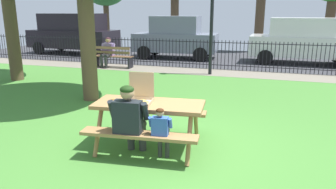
{
  "coord_description": "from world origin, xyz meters",
  "views": [
    {
      "loc": [
        1.24,
        -4.91,
        2.26
      ],
      "look_at": [
        -0.46,
        0.54,
        0.75
      ],
      "focal_mm": 34.37,
      "sensor_mm": 36.0,
      "label": 1
    }
  ],
  "objects_px": {
    "picnic_table_foreground": "(149,113)",
    "lamp_post_walkway": "(212,2)",
    "park_bench_left": "(113,57)",
    "pizza_box_open": "(139,97)",
    "pizza_slice_on_table": "(117,100)",
    "parked_car_center": "(303,40)",
    "adult_at_table": "(130,118)",
    "parked_car_far_left": "(73,33)",
    "person_on_park_bench": "(107,51)",
    "child_at_table": "(161,129)",
    "parked_car_left": "(176,37)"
  },
  "relations": [
    {
      "from": "adult_at_table",
      "to": "parked_car_left",
      "type": "relative_size",
      "value": 0.3
    },
    {
      "from": "child_at_table",
      "to": "parked_car_left",
      "type": "relative_size",
      "value": 0.22
    },
    {
      "from": "adult_at_table",
      "to": "person_on_park_bench",
      "type": "height_order",
      "value": "same"
    },
    {
      "from": "person_on_park_bench",
      "to": "parked_car_far_left",
      "type": "relative_size",
      "value": 0.25
    },
    {
      "from": "pizza_slice_on_table",
      "to": "parked_car_center",
      "type": "distance_m",
      "value": 10.83
    },
    {
      "from": "adult_at_table",
      "to": "child_at_table",
      "type": "xyz_separation_m",
      "value": [
        0.49,
        0.02,
        -0.13
      ]
    },
    {
      "from": "pizza_box_open",
      "to": "picnic_table_foreground",
      "type": "bearing_deg",
      "value": 9.4
    },
    {
      "from": "picnic_table_foreground",
      "to": "child_at_table",
      "type": "height_order",
      "value": "child_at_table"
    },
    {
      "from": "person_on_park_bench",
      "to": "parked_car_far_left",
      "type": "distance_m",
      "value": 4.91
    },
    {
      "from": "child_at_table",
      "to": "pizza_slice_on_table",
      "type": "bearing_deg",
      "value": 154.85
    },
    {
      "from": "parked_car_left",
      "to": "person_on_park_bench",
      "type": "bearing_deg",
      "value": -121.07
    },
    {
      "from": "child_at_table",
      "to": "person_on_park_bench",
      "type": "relative_size",
      "value": 0.74
    },
    {
      "from": "pizza_box_open",
      "to": "child_at_table",
      "type": "distance_m",
      "value": 0.78
    },
    {
      "from": "parked_car_far_left",
      "to": "parked_car_left",
      "type": "height_order",
      "value": "parked_car_far_left"
    },
    {
      "from": "parked_car_far_left",
      "to": "park_bench_left",
      "type": "bearing_deg",
      "value": -39.72
    },
    {
      "from": "lamp_post_walkway",
      "to": "parked_car_left",
      "type": "bearing_deg",
      "value": 123.13
    },
    {
      "from": "adult_at_table",
      "to": "parked_car_far_left",
      "type": "bearing_deg",
      "value": 126.77
    },
    {
      "from": "park_bench_left",
      "to": "person_on_park_bench",
      "type": "bearing_deg",
      "value": 175.28
    },
    {
      "from": "pizza_box_open",
      "to": "person_on_park_bench",
      "type": "xyz_separation_m",
      "value": [
        -4.22,
        6.9,
        -0.2
      ]
    },
    {
      "from": "pizza_slice_on_table",
      "to": "pizza_box_open",
      "type": "bearing_deg",
      "value": 3.9
    },
    {
      "from": "pizza_box_open",
      "to": "child_at_table",
      "type": "height_order",
      "value": "pizza_box_open"
    },
    {
      "from": "parked_car_center",
      "to": "park_bench_left",
      "type": "bearing_deg",
      "value": -156.16
    },
    {
      "from": "park_bench_left",
      "to": "lamp_post_walkway",
      "type": "xyz_separation_m",
      "value": [
        4.01,
        -0.27,
        2.1
      ]
    },
    {
      "from": "parked_car_left",
      "to": "parked_car_center",
      "type": "relative_size",
      "value": 0.89
    },
    {
      "from": "person_on_park_bench",
      "to": "lamp_post_walkway",
      "type": "height_order",
      "value": "lamp_post_walkway"
    },
    {
      "from": "pizza_slice_on_table",
      "to": "adult_at_table",
      "type": "relative_size",
      "value": 0.24
    },
    {
      "from": "pizza_box_open",
      "to": "park_bench_left",
      "type": "relative_size",
      "value": 0.31
    },
    {
      "from": "pizza_box_open",
      "to": "lamp_post_walkway",
      "type": "height_order",
      "value": "lamp_post_walkway"
    },
    {
      "from": "picnic_table_foreground",
      "to": "person_on_park_bench",
      "type": "bearing_deg",
      "value": 122.49
    },
    {
      "from": "child_at_table",
      "to": "park_bench_left",
      "type": "bearing_deg",
      "value": 121.6
    },
    {
      "from": "lamp_post_walkway",
      "to": "parked_car_center",
      "type": "relative_size",
      "value": 0.93
    },
    {
      "from": "picnic_table_foreground",
      "to": "adult_at_table",
      "type": "xyz_separation_m",
      "value": [
        -0.12,
        -0.52,
        0.06
      ]
    },
    {
      "from": "park_bench_left",
      "to": "parked_car_left",
      "type": "height_order",
      "value": "parked_car_left"
    },
    {
      "from": "picnic_table_foreground",
      "to": "lamp_post_walkway",
      "type": "xyz_separation_m",
      "value": [
        -0.14,
        6.59,
        1.92
      ]
    },
    {
      "from": "person_on_park_bench",
      "to": "parked_car_center",
      "type": "xyz_separation_m",
      "value": [
        7.58,
        3.23,
        0.35
      ]
    },
    {
      "from": "child_at_table",
      "to": "parked_car_far_left",
      "type": "relative_size",
      "value": 0.19
    },
    {
      "from": "picnic_table_foreground",
      "to": "person_on_park_bench",
      "type": "height_order",
      "value": "person_on_park_bench"
    },
    {
      "from": "parked_car_far_left",
      "to": "lamp_post_walkway",
      "type": "bearing_deg",
      "value": -23.96
    },
    {
      "from": "parked_car_left",
      "to": "parked_car_center",
      "type": "xyz_separation_m",
      "value": [
        5.63,
        0.0,
        -0.01
      ]
    },
    {
      "from": "pizza_box_open",
      "to": "pizza_slice_on_table",
      "type": "relative_size",
      "value": 1.73
    },
    {
      "from": "picnic_table_foreground",
      "to": "parked_car_far_left",
      "type": "height_order",
      "value": "parked_car_far_left"
    },
    {
      "from": "pizza_box_open",
      "to": "parked_car_far_left",
      "type": "relative_size",
      "value": 0.11
    },
    {
      "from": "pizza_box_open",
      "to": "parked_car_center",
      "type": "bearing_deg",
      "value": 71.69
    },
    {
      "from": "child_at_table",
      "to": "picnic_table_foreground",
      "type": "bearing_deg",
      "value": 127.42
    },
    {
      "from": "child_at_table",
      "to": "lamp_post_walkway",
      "type": "height_order",
      "value": "lamp_post_walkway"
    },
    {
      "from": "parked_car_center",
      "to": "adult_at_table",
      "type": "bearing_deg",
      "value": -107.33
    },
    {
      "from": "park_bench_left",
      "to": "parked_car_far_left",
      "type": "height_order",
      "value": "parked_car_far_left"
    },
    {
      "from": "picnic_table_foreground",
      "to": "adult_at_table",
      "type": "distance_m",
      "value": 0.53
    },
    {
      "from": "pizza_box_open",
      "to": "adult_at_table",
      "type": "xyz_separation_m",
      "value": [
        0.04,
        -0.49,
        -0.2
      ]
    },
    {
      "from": "adult_at_table",
      "to": "parked_car_far_left",
      "type": "xyz_separation_m",
      "value": [
        -7.93,
        10.62,
        0.44
      ]
    }
  ]
}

